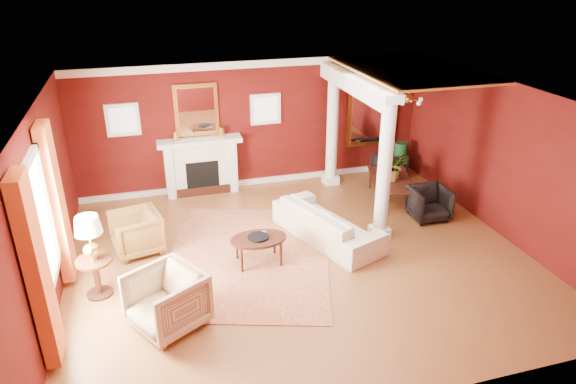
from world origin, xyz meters
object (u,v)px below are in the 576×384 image
object	(u,v)px
sofa	(328,217)
armchair_leopard	(136,231)
side_table	(91,244)
dining_table	(392,183)
armchair_stripe	(166,298)
coffee_table	(258,240)

from	to	relation	value
sofa	armchair_leopard	size ratio (longest dim) A/B	2.75
side_table	dining_table	size ratio (longest dim) A/B	0.92
side_table	dining_table	bearing A→B (deg)	17.32
armchair_stripe	dining_table	world-z (taller)	armchair_stripe
armchair_leopard	dining_table	distance (m)	5.45
side_table	armchair_stripe	bearing A→B (deg)	-46.87
side_table	coffee_table	bearing A→B (deg)	4.71
sofa	side_table	xyz separation A→B (m)	(-4.11, -0.69, 0.47)
armchair_stripe	side_table	bearing A→B (deg)	-167.16
sofa	armchair_stripe	bearing A→B (deg)	99.27
side_table	sofa	bearing A→B (deg)	9.56
coffee_table	dining_table	world-z (taller)	dining_table
armchair_stripe	coffee_table	bearing A→B (deg)	97.98
armchair_stripe	side_table	world-z (taller)	side_table
armchair_leopard	dining_table	bearing A→B (deg)	84.25
dining_table	sofa	bearing A→B (deg)	139.34
sofa	armchair_stripe	world-z (taller)	armchair_stripe
sofa	coffee_table	world-z (taller)	sofa
sofa	dining_table	bearing A→B (deg)	-78.77
sofa	armchair_stripe	xyz separation A→B (m)	(-3.10, -1.77, 0.02)
armchair_leopard	armchair_stripe	bearing A→B (deg)	-3.17
armchair_stripe	coffee_table	size ratio (longest dim) A/B	0.98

